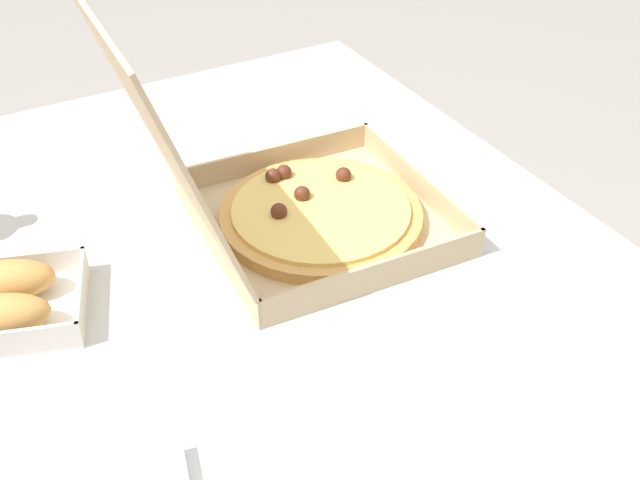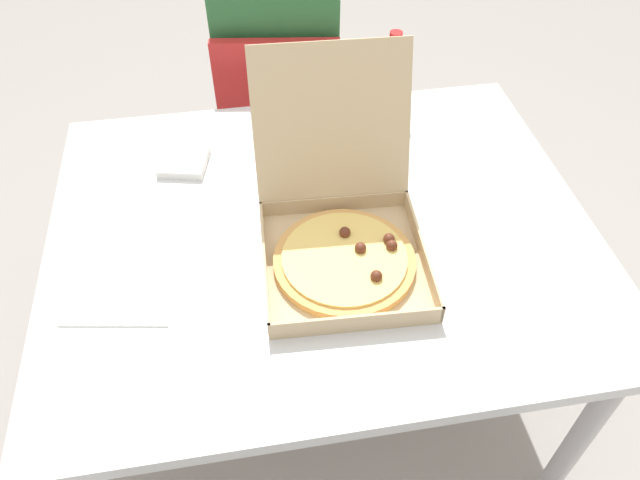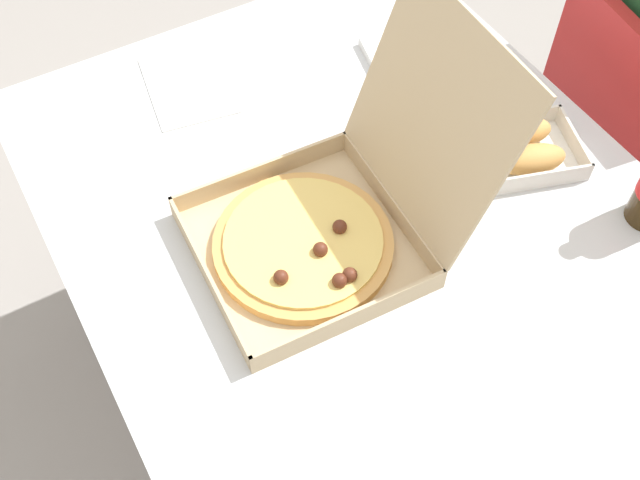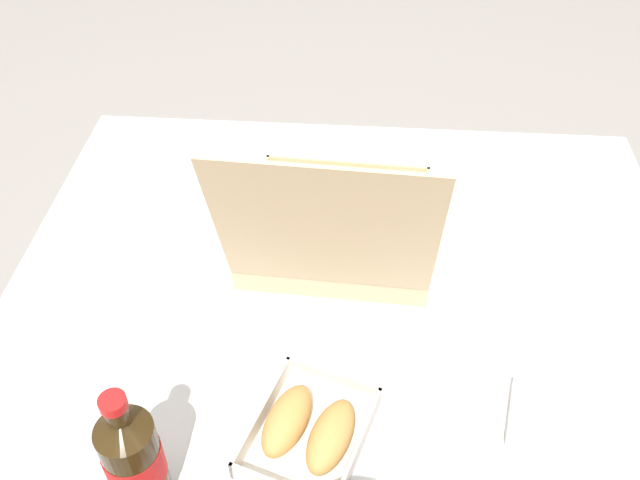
% 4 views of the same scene
% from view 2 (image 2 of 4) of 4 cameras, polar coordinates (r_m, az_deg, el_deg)
% --- Properties ---
extents(ground_plane, '(10.00, 10.00, 0.00)m').
position_cam_2_polar(ground_plane, '(1.89, 0.12, -13.89)').
color(ground_plane, gray).
extents(dining_table, '(1.18, 0.97, 0.71)m').
position_cam_2_polar(dining_table, '(1.38, 0.16, -0.73)').
color(dining_table, silver).
rests_on(dining_table, ground_plane).
extents(chair, '(0.45, 0.45, 0.83)m').
position_cam_2_polar(chair, '(2.02, -3.68, 11.14)').
color(chair, red).
rests_on(chair, ground_plane).
extents(diner_person, '(0.38, 0.44, 1.15)m').
position_cam_2_polar(diner_person, '(1.96, -3.94, 17.07)').
color(diner_person, '#333847').
rests_on(diner_person, ground_plane).
extents(pizza_box_open, '(0.35, 0.45, 0.36)m').
position_cam_2_polar(pizza_box_open, '(1.23, 2.15, 0.41)').
color(pizza_box_open, tan).
rests_on(pizza_box_open, dining_table).
extents(bread_side_box, '(0.20, 0.23, 0.06)m').
position_cam_2_polar(bread_side_box, '(1.55, -0.13, 10.34)').
color(bread_side_box, white).
rests_on(bread_side_box, dining_table).
extents(cola_bottle, '(0.07, 0.07, 0.22)m').
position_cam_2_polar(cola_bottle, '(1.63, 6.82, 14.91)').
color(cola_bottle, '#33230F').
rests_on(cola_bottle, dining_table).
extents(paper_menu, '(0.23, 0.18, 0.00)m').
position_cam_2_polar(paper_menu, '(1.25, -18.25, -5.00)').
color(paper_menu, white).
rests_on(paper_menu, dining_table).
extents(napkin_pile, '(0.13, 0.13, 0.02)m').
position_cam_2_polar(napkin_pile, '(1.51, -12.78, 7.24)').
color(napkin_pile, white).
rests_on(napkin_pile, dining_table).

